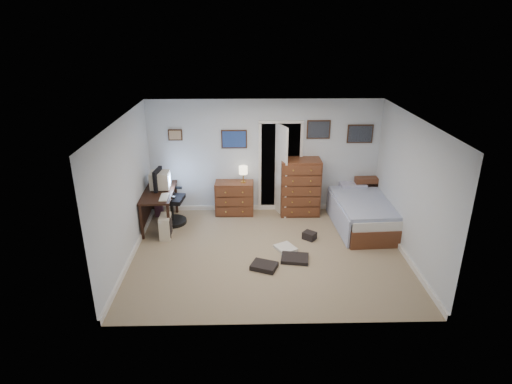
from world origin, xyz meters
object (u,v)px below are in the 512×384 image
(tall_dresser, at_px, (300,187))
(computer_desk, at_px, (155,199))
(office_chair, at_px, (168,203))
(bed, at_px, (361,212))
(low_dresser, at_px, (234,198))

(tall_dresser, bearing_deg, computer_desk, -171.25)
(computer_desk, height_order, office_chair, office_chair)
(tall_dresser, xyz_separation_m, bed, (1.21, -0.64, -0.31))
(computer_desk, bearing_deg, tall_dresser, 7.79)
(office_chair, height_order, bed, office_chair)
(computer_desk, height_order, tall_dresser, tall_dresser)
(computer_desk, xyz_separation_m, office_chair, (0.26, 0.10, -0.12))
(bed, bearing_deg, low_dresser, 162.69)
(bed, bearing_deg, office_chair, 173.71)
(computer_desk, xyz_separation_m, tall_dresser, (3.06, 0.52, 0.04))
(tall_dresser, bearing_deg, low_dresser, 178.15)
(tall_dresser, height_order, bed, tall_dresser)
(office_chair, xyz_separation_m, tall_dresser, (2.81, 0.42, 0.16))
(computer_desk, relative_size, bed, 0.64)
(low_dresser, bearing_deg, computer_desk, -159.58)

